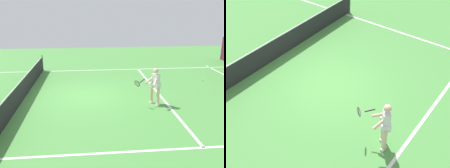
# 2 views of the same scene
# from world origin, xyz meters

# --- Properties ---
(ground_plane) EXTENTS (28.30, 28.30, 0.00)m
(ground_plane) POSITION_xyz_m (0.00, 0.00, 0.00)
(ground_plane) COLOR #4C9342
(service_line_marking) EXTENTS (9.64, 0.10, 0.01)m
(service_line_marking) POSITION_xyz_m (0.00, -3.47, 0.00)
(service_line_marking) COLOR white
(service_line_marking) RESTS_ON ground
(sideline_right_marking) EXTENTS (0.10, 19.77, 0.01)m
(sideline_right_marking) POSITION_xyz_m (4.82, 0.00, 0.00)
(sideline_right_marking) COLOR white
(sideline_right_marking) RESTS_ON ground
(court_net) EXTENTS (10.32, 0.08, 0.98)m
(court_net) POSITION_xyz_m (0.00, 2.70, 0.46)
(court_net) COLOR #4C4C51
(court_net) RESTS_ON ground
(tennis_player) EXTENTS (0.69, 1.14, 1.55)m
(tennis_player) POSITION_xyz_m (-1.30, -2.91, 0.85)
(tennis_player) COLOR beige
(tennis_player) RESTS_ON ground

